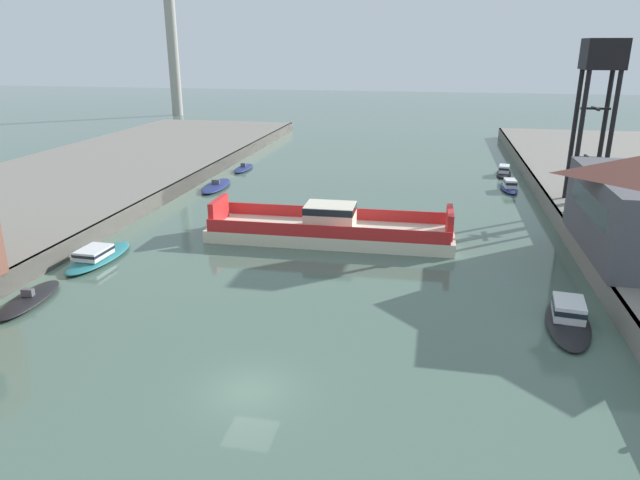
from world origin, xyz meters
The scene contains 11 objects.
ground_plane centered at (0.00, 0.00, 0.00)m, with size 400.00×400.00×0.00m, color #4C6656.
chain_ferry centered at (-0.29, 24.21, 1.02)m, with size 21.78×6.32×3.30m.
moored_boat_near_left centered at (17.18, 10.93, 0.56)m, with size 3.40×7.80×1.48m.
moored_boat_near_right centered at (17.47, 46.53, 0.52)m, with size 2.14×6.02×1.40m.
moored_boat_mid_left centered at (-17.83, 7.13, 0.27)m, with size 2.81×6.72×1.02m.
moored_boat_mid_right centered at (-17.49, 40.79, 0.26)m, with size 3.16×8.23×1.01m.
moored_boat_far_left centered at (-17.61, 51.60, 0.24)m, with size 2.03×6.31×0.96m.
moored_boat_far_right centered at (17.71, 55.27, 0.52)m, with size 2.68×6.58×1.38m.
moored_boat_upstream_a centered at (-17.66, 15.18, 0.47)m, with size 3.00×8.01×1.26m.
crane_tower centered at (23.10, 35.73, 13.96)m, with size 3.51×3.51×15.40m.
smokestack_distant_a centered at (-54.96, 111.74, 18.93)m, with size 2.77×2.77×35.78m.
Camera 1 is at (8.36, -23.53, 16.50)m, focal length 32.12 mm.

